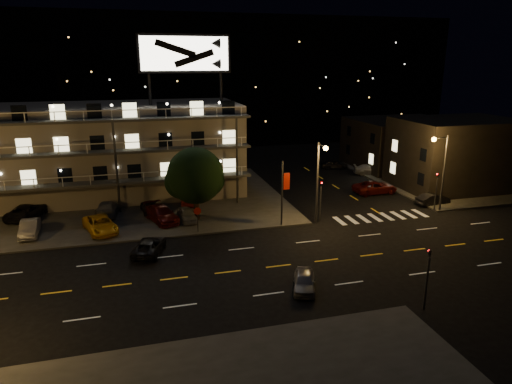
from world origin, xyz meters
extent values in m
plane|color=black|center=(0.00, 0.00, 0.00)|extent=(140.00, 140.00, 0.00)
cube|color=#333331|center=(-14.00, 20.00, 0.07)|extent=(44.00, 24.00, 0.15)
cube|color=#333331|center=(30.00, 20.00, 0.07)|extent=(16.00, 24.00, 0.15)
cube|color=gray|center=(-10.00, 24.00, 5.00)|extent=(28.00, 12.00, 10.00)
cube|color=gray|center=(-10.00, 24.00, 10.25)|extent=(28.00, 12.00, 0.50)
cube|color=#333331|center=(-10.00, 17.10, 3.15)|extent=(28.00, 1.80, 0.25)
cube|color=#333331|center=(-10.00, 17.10, 6.35)|extent=(28.00, 1.80, 0.25)
cube|color=#333331|center=(-10.00, 17.10, 9.55)|extent=(28.00, 1.80, 0.25)
cylinder|color=black|center=(-6.00, 22.00, 12.25)|extent=(0.36, 0.36, 3.50)
cylinder|color=black|center=(2.00, 22.00, 12.25)|extent=(0.36, 0.36, 3.50)
cube|color=black|center=(-2.00, 22.00, 16.00)|extent=(10.20, 0.50, 4.20)
cube|color=white|center=(-2.00, 21.70, 16.00)|extent=(9.60, 0.06, 3.60)
cube|color=black|center=(30.00, 16.00, 4.25)|extent=(14.00, 10.00, 8.50)
cube|color=black|center=(30.00, 28.00, 3.50)|extent=(14.00, 12.00, 7.00)
cube|color=black|center=(0.00, 70.00, 12.00)|extent=(120.00, 20.00, 24.00)
cylinder|color=#2D2D30|center=(8.50, 8.30, 4.00)|extent=(0.20, 0.20, 8.00)
cylinder|color=#2D2D30|center=(8.50, 7.50, 7.80)|extent=(0.12, 1.80, 0.12)
sphere|color=#FFA93F|center=(8.50, 6.70, 7.70)|extent=(0.44, 0.44, 0.44)
cylinder|color=#2D2D30|center=(22.50, 8.30, 4.00)|extent=(0.20, 0.20, 8.00)
cylinder|color=#2D2D30|center=(21.70, 8.30, 7.80)|extent=(1.80, 0.12, 0.12)
sphere|color=#FFA93F|center=(20.90, 8.30, 7.70)|extent=(0.44, 0.44, 0.44)
cylinder|color=#2D2D30|center=(9.00, 8.50, 1.80)|extent=(0.14, 0.14, 3.60)
imported|color=black|center=(9.00, 8.50, 4.10)|extent=(0.20, 0.16, 1.00)
sphere|color=#FF0C0C|center=(9.00, 8.38, 4.00)|extent=(0.14, 0.14, 0.14)
cylinder|color=#2D2D30|center=(9.00, -8.50, 1.80)|extent=(0.14, 0.14, 3.60)
imported|color=black|center=(9.00, -8.50, 4.10)|extent=(0.20, 0.16, 1.00)
sphere|color=#FF0C0C|center=(9.00, -8.38, 4.00)|extent=(0.14, 0.14, 0.14)
cylinder|color=#2D2D30|center=(22.00, 8.50, 1.80)|extent=(0.14, 0.14, 3.60)
imported|color=black|center=(22.00, 8.50, 4.10)|extent=(0.16, 0.20, 1.00)
sphere|color=#FF0C0C|center=(21.88, 8.50, 4.00)|extent=(0.14, 0.14, 0.14)
cylinder|color=#2D2D30|center=(5.00, 8.40, 3.20)|extent=(0.16, 0.16, 6.40)
cube|color=red|center=(5.45, 8.40, 4.40)|extent=(0.60, 0.04, 1.60)
cylinder|color=#2D2D30|center=(-3.00, 8.60, 1.10)|extent=(0.08, 0.08, 2.20)
cylinder|color=red|center=(-3.00, 8.55, 2.15)|extent=(0.91, 0.04, 0.91)
cylinder|color=black|center=(-2.61, 12.03, 1.42)|extent=(0.53, 0.53, 2.54)
sphere|color=black|center=(-2.61, 12.03, 4.60)|extent=(5.51, 5.51, 5.51)
sphere|color=black|center=(-3.88, 12.45, 3.96)|extent=(3.39, 3.39, 3.39)
sphere|color=black|center=(-1.45, 11.61, 4.17)|extent=(3.18, 3.18, 3.18)
imported|color=gray|center=(-17.72, 11.67, 0.83)|extent=(1.65, 4.19, 1.36)
imported|color=#EDAA16|center=(-11.62, 10.90, 0.85)|extent=(3.72, 5.47, 1.39)
imported|color=#4F0E0B|center=(-6.01, 12.37, 0.89)|extent=(3.60, 5.48, 1.47)
imported|color=gray|center=(-3.59, 11.86, 0.77)|extent=(1.89, 3.77, 1.23)
imported|color=black|center=(-18.86, 16.77, 0.88)|extent=(3.93, 5.73, 1.46)
imported|color=gray|center=(-11.19, 15.73, 0.87)|extent=(2.52, 5.12, 1.43)
imported|color=black|center=(-7.03, 15.40, 0.81)|extent=(2.02, 4.03, 1.32)
imported|color=#4F0E0B|center=(-2.67, 16.94, 0.81)|extent=(2.31, 4.21, 1.32)
imported|color=black|center=(23.13, 10.36, 0.64)|extent=(3.99, 1.75, 1.27)
imported|color=#4F0E0B|center=(19.27, 16.08, 0.74)|extent=(5.42, 2.67, 1.48)
imported|color=gray|center=(23.35, 24.58, 0.68)|extent=(5.02, 3.21, 1.35)
imported|color=black|center=(20.00, 29.22, 0.66)|extent=(4.14, 2.36, 1.33)
imported|color=gray|center=(2.58, -3.96, 0.62)|extent=(2.65, 3.90, 1.23)
imported|color=black|center=(-7.53, 5.14, 0.62)|extent=(3.32, 4.84, 1.23)
camera|label=1|loc=(-8.12, -30.67, 15.34)|focal=32.00mm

